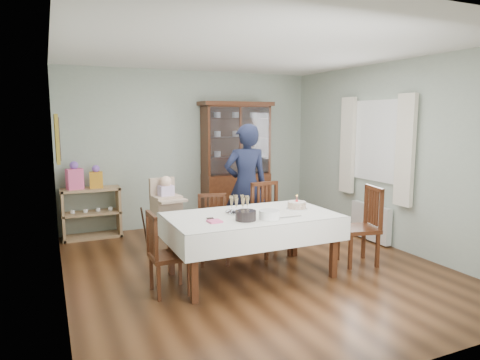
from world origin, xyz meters
TOP-DOWN VIEW (x-y plane):
  - floor at (0.00, 0.00)m, footprint 5.00×5.00m
  - room_shell at (0.00, 0.53)m, footprint 5.00×5.00m
  - dining_table at (-0.17, -0.28)m, footprint 2.00×1.15m
  - china_cabinet at (0.75, 2.26)m, footprint 1.30×0.48m
  - sideboard at (-1.75, 2.28)m, footprint 0.90×0.38m
  - picture_frame at (-2.22, 0.80)m, footprint 0.04×0.48m
  - window at (2.22, 0.30)m, footprint 0.04×1.02m
  - curtain_left at (2.16, -0.32)m, footprint 0.07×0.30m
  - curtain_right at (2.16, 0.92)m, footprint 0.07×0.30m
  - radiator at (2.16, 0.30)m, footprint 0.10×0.80m
  - chair_far_left at (-0.41, 0.37)m, footprint 0.49×0.49m
  - chair_far_right at (0.45, 0.38)m, footprint 0.46×0.46m
  - chair_end_left at (-1.21, -0.36)m, footprint 0.41×0.41m
  - chair_end_right at (1.31, -0.45)m, footprint 0.55×0.55m
  - woman at (0.32, 0.92)m, footprint 0.71×0.52m
  - high_chair at (-0.87, 0.98)m, footprint 0.56×0.56m
  - champagne_tray at (-0.27, -0.15)m, footprint 0.34×0.34m
  - birthday_cake at (0.47, -0.25)m, footprint 0.26×0.26m
  - plate_stack_dark at (-0.36, -0.52)m, footprint 0.28×0.28m
  - plate_stack_white at (-0.09, -0.57)m, footprint 0.25×0.25m
  - napkin_stack at (-0.70, -0.46)m, footprint 0.15×0.15m
  - cutlery at (-0.74, -0.32)m, footprint 0.13×0.17m
  - cake_knife at (0.17, -0.60)m, footprint 0.29×0.03m
  - gift_bag_pink at (-1.97, 2.26)m, footprint 0.26×0.20m
  - gift_bag_orange at (-1.66, 2.26)m, footprint 0.21×0.16m

SIDE VIEW (x-z plane):
  - floor at x=0.00m, z-range 0.00..0.00m
  - chair_far_left at x=-0.41m, z-range -0.18..0.71m
  - chair_end_left at x=-1.21m, z-range -0.18..0.72m
  - chair_far_right at x=0.45m, z-range -0.20..0.79m
  - radiator at x=2.16m, z-range 0.02..0.57m
  - chair_end_right at x=1.31m, z-range -0.21..0.81m
  - dining_table at x=-0.17m, z-range 0.00..0.76m
  - sideboard at x=-1.75m, z-range 0.00..0.80m
  - high_chair at x=-0.87m, z-range -0.12..0.98m
  - cutlery at x=-0.74m, z-range 0.76..0.77m
  - cake_knife at x=0.17m, z-range 0.76..0.77m
  - napkin_stack at x=-0.70m, z-range 0.76..0.78m
  - birthday_cake at x=0.47m, z-range 0.72..0.90m
  - plate_stack_white at x=-0.09m, z-range 0.76..0.86m
  - plate_stack_dark at x=-0.36m, z-range 0.76..0.87m
  - champagne_tray at x=-0.27m, z-range 0.72..0.93m
  - woman at x=0.32m, z-range 0.00..1.81m
  - gift_bag_orange at x=-1.66m, z-range 0.78..1.14m
  - gift_bag_pink at x=-1.97m, z-range 0.78..1.21m
  - china_cabinet at x=0.75m, z-range 0.04..2.21m
  - curtain_left at x=2.16m, z-range 0.67..2.23m
  - curtain_right at x=2.16m, z-range 0.67..2.23m
  - window at x=2.22m, z-range 0.94..2.16m
  - picture_frame at x=-2.22m, z-range 1.36..1.94m
  - room_shell at x=0.00m, z-range -0.80..4.20m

